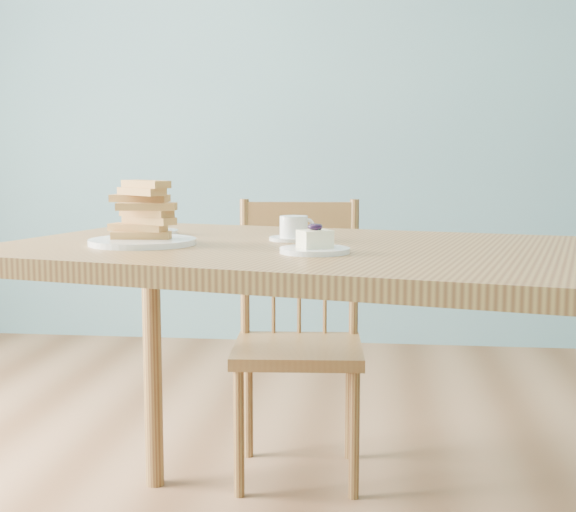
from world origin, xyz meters
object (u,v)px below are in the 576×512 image
Objects in this scene: dining_chair at (298,336)px; coffee_cup at (294,230)px; biscotti_plate at (142,223)px; cheesecake_plate_near at (315,246)px; dining_table at (334,282)px; cheesecake_plate_far at (149,228)px.

dining_chair is 7.42× the size of coffee_cup.
biscotti_plate is (-0.34, -0.14, 0.03)m from coffee_cup.
dining_chair is 0.94m from cheesecake_plate_near.
biscotti_plate is at bearing -163.20° from dining_table.
coffee_cup is at bearing -89.60° from dining_chair.
coffee_cup is at bearing 22.01° from biscotti_plate.
biscotti_plate reaches higher than cheesecake_plate_far.
cheesecake_plate_near is at bearing -97.42° from coffee_cup.
biscotti_plate reaches higher than dining_table.
cheesecake_plate_near is at bearing -37.51° from cheesecake_plate_far.
dining_table is 11.29× the size of cheesecake_plate_far.
cheesecake_plate_near is (0.12, -0.84, 0.39)m from dining_chair.
biscotti_plate reaches higher than coffee_cup.
cheesecake_plate_near is 0.43m from biscotti_plate.
dining_table is at bearing -81.96° from dining_chair.
coffee_cup is (-0.11, 0.12, 0.11)m from dining_table.
coffee_cup is (0.05, -0.59, 0.40)m from dining_chair.
cheesecake_plate_far is at bearing 170.17° from dining_table.
cheesecake_plate_near is (-0.03, -0.14, 0.10)m from dining_table.
dining_table is at bearing -70.99° from coffee_cup.
coffee_cup is at bearing 146.32° from dining_table.
dining_table is at bearing 76.56° from cheesecake_plate_near.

